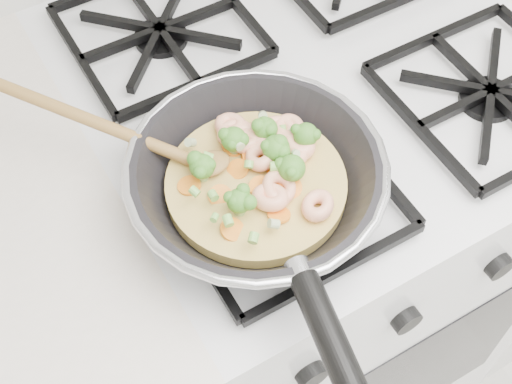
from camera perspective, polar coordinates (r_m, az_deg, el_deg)
stove at (r=1.27m, az=3.62°, el=-4.24°), size 0.60×0.60×0.92m
skillet at (r=0.74m, az=0.09°, el=0.95°), size 0.37×0.57×0.10m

